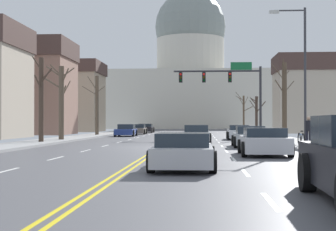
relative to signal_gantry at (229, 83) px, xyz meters
name	(u,v)px	position (x,y,z in m)	size (l,w,h in m)	color
ground	(161,147)	(-4.76, -17.58, -4.93)	(20.00, 180.00, 0.20)	#4F4F54
signal_gantry	(229,83)	(0.00, 0.00, 0.00)	(7.91, 0.41, 6.68)	#28282D
street_lamp_right	(300,64)	(3.17, -16.48, -0.19)	(2.10, 0.24, 7.84)	#333338
capitol_building	(190,76)	(-4.76, 64.56, 6.54)	(33.40, 20.93, 32.29)	beige
sedan_near_00	(239,133)	(0.57, -4.28, -4.39)	(1.99, 4.48, 1.17)	silver
sedan_near_01	(197,134)	(-2.80, -10.63, -4.38)	(2.07, 4.46, 1.22)	#9EA3A8
sedan_near_02	(249,137)	(0.27, -16.48, -4.38)	(1.97, 4.34, 1.20)	#9EA3A8
sedan_near_03	(264,142)	(0.20, -23.74, -4.38)	(2.15, 4.29, 1.19)	silver
sedan_near_04	(183,152)	(-3.06, -30.27, -4.42)	(1.98, 4.30, 1.11)	silver
sedan_oncoming_00	(126,131)	(-9.94, 4.20, -4.39)	(1.99, 4.25, 1.20)	navy
sedan_oncoming_01	(137,129)	(-9.92, 13.06, -4.40)	(2.16, 4.30, 1.15)	#6B6056
sedan_oncoming_02	(146,128)	(-9.83, 20.99, -4.40)	(2.10, 4.60, 1.16)	black
flank_building_00	(34,87)	(-21.44, 10.62, 0.47)	(8.49, 8.16, 10.70)	#8C6656
flank_building_02	(59,96)	(-23.30, 27.24, 0.20)	(12.74, 8.83, 10.18)	tan
flank_building_03	(309,94)	(11.29, 19.65, 0.06)	(8.72, 6.81, 9.89)	#B2A38E
bare_tree_00	(284,99)	(4.21, -4.54, -1.66)	(1.77, 2.07, 6.29)	#4C3D2D
bare_tree_01	(97,104)	(-13.05, 4.91, -1.75)	(2.44, 1.15, 5.97)	brown
bare_tree_02	(244,112)	(3.83, 29.58, -2.06)	(2.65, 1.62, 5.71)	#4C3D2D
bare_tree_03	(61,100)	(-12.84, -8.97, -1.90)	(2.42, 1.79, 5.58)	brown
bare_tree_04	(257,113)	(3.84, 12.43, -2.55)	(1.76, 1.81, 4.20)	#423328
bare_tree_05	(41,98)	(-12.98, -13.21, -1.91)	(1.86, 1.76, 5.70)	#423328
pedestrian_00	(309,129)	(3.46, -17.24, -3.93)	(0.35, 0.34, 1.60)	black
pedestrian_01	(332,131)	(3.70, -21.40, -3.93)	(0.35, 0.34, 1.60)	#4C4238
bicycle_parked	(301,139)	(3.02, -17.38, -4.46)	(0.12, 1.77, 0.85)	black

